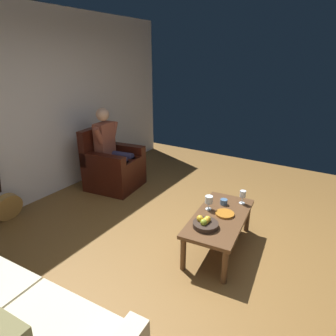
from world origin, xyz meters
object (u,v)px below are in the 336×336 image
at_px(fruit_bowl, 205,223).
at_px(decorative_dish, 225,214).
at_px(person_seated, 112,147).
at_px(candle_jar, 224,202).
at_px(wine_glass_far, 243,195).
at_px(wine_glass_near, 209,200).
at_px(coffee_table, 219,221).
at_px(armchair, 113,167).
at_px(guitar, 7,205).

distance_m(fruit_bowl, decorative_dish, 0.35).
xyz_separation_m(person_seated, candle_jar, (0.37, 2.08, -0.25)).
relative_size(person_seated, wine_glass_far, 7.98).
height_order(person_seated, wine_glass_near, person_seated).
relative_size(wine_glass_far, decorative_dish, 0.79).
relative_size(coffee_table, decorative_dish, 5.52).
xyz_separation_m(person_seated, coffee_table, (0.64, 2.15, -0.34)).
bearing_deg(decorative_dish, candle_jar, -155.35).
relative_size(armchair, fruit_bowl, 3.77).
height_order(person_seated, fruit_bowl, person_seated).
distance_m(wine_glass_near, candle_jar, 0.24).
xyz_separation_m(armchair, decorative_dish, (0.59, 2.20, 0.09)).
xyz_separation_m(guitar, wine_glass_near, (-0.98, 2.47, 0.32)).
distance_m(armchair, fruit_bowl, 2.31).
distance_m(person_seated, guitar, 1.70).
height_order(coffee_table, candle_jar, candle_jar).
bearing_deg(wine_glass_near, candle_jar, 152.59).
bearing_deg(wine_glass_far, coffee_table, -15.00).
xyz_separation_m(guitar, wine_glass_far, (-1.32, 2.75, 0.31)).
distance_m(coffee_table, guitar, 2.80).
distance_m(armchair, wine_glass_near, 2.08).
height_order(wine_glass_near, candle_jar, wine_glass_near).
distance_m(guitar, candle_jar, 2.84).
height_order(wine_glass_far, decorative_dish, wine_glass_far).
distance_m(person_seated, candle_jar, 2.13).
bearing_deg(fruit_bowl, armchair, -113.65).
distance_m(person_seated, wine_glass_far, 2.28).
bearing_deg(guitar, wine_glass_far, 115.67).
bearing_deg(person_seated, guitar, -25.23).
xyz_separation_m(wine_glass_far, fruit_bowl, (0.70, -0.16, -0.08)).
bearing_deg(armchair, decorative_dish, 67.29).
xyz_separation_m(armchair, coffee_table, (0.64, 2.16, 0.01)).
relative_size(person_seated, coffee_table, 1.14).
relative_size(coffee_table, candle_jar, 13.43).
height_order(coffee_table, guitar, guitar).
distance_m(coffee_table, wine_glass_near, 0.25).
bearing_deg(candle_jar, armchair, -99.98).
bearing_deg(wine_glass_near, fruit_bowl, 19.26).
height_order(guitar, decorative_dish, guitar).
bearing_deg(guitar, person_seated, 162.43).
xyz_separation_m(wine_glass_near, wine_glass_far, (-0.34, 0.28, -0.00)).
relative_size(guitar, candle_jar, 11.19).
xyz_separation_m(fruit_bowl, candle_jar, (-0.56, -0.02, -0.01)).
bearing_deg(wine_glass_near, decorative_dish, 84.88).
bearing_deg(guitar, candle_jar, 114.67).
height_order(armchair, guitar, armchair).
distance_m(guitar, wine_glass_near, 2.68).
height_order(wine_glass_far, candle_jar, wine_glass_far).
height_order(guitar, wine_glass_near, guitar).
height_order(wine_glass_far, fruit_bowl, wine_glass_far).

